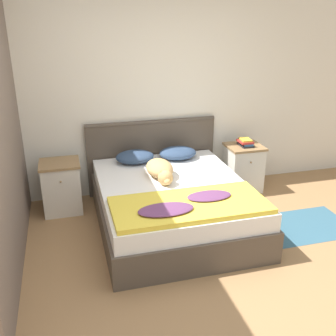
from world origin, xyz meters
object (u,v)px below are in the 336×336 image
Objects in this scene: nightstand_right at (243,168)px; dog at (161,170)px; bed at (173,205)px; nightstand_left at (62,187)px; pillow_left at (135,157)px; pillow_right at (178,153)px; book_stack at (245,143)px.

dog is at bearing -158.53° from nightstand_right.
bed is 0.41m from dog.
nightstand_left is (-1.16, 0.69, 0.06)m from bed.
pillow_left is at bearing 2.69° from nightstand_left.
dog is (-0.36, -0.53, 0.02)m from pillow_right.
pillow_left is (0.89, 0.04, 0.27)m from nightstand_left.
pillow_right is (1.43, 0.04, 0.27)m from nightstand_left.
nightstand_right is at bearing -2.69° from pillow_right.
dog is at bearing 113.03° from bed.
bed is 0.84m from pillow_left.
dog is at bearing -123.77° from pillow_right.
nightstand_left is 2.68× the size of book_stack.
nightstand_right is 0.93× the size of dog.
pillow_left is 1.00× the size of pillow_right.
dog is at bearing -24.44° from nightstand_left.
bed is at bearing -30.60° from nightstand_left.
nightstand_right is 0.35m from book_stack.
bed is at bearing -110.46° from pillow_right.
nightstand_left is 1.32× the size of pillow_left.
nightstand_left is at bearing 180.00° from nightstand_right.
dog reaches higher than pillow_left.
pillow_right reaches higher than nightstand_left.
bed is 8.41× the size of book_stack.
bed is 1.41m from book_stack.
book_stack reaches higher than pillow_right.
nightstand_left is at bearing 179.82° from book_stack.
nightstand_left is at bearing 155.56° from dog.
bed is at bearing -69.54° from pillow_left.
pillow_left reaches higher than bed.
pillow_left is at bearing 178.05° from book_stack.
pillow_left is at bearing 178.33° from nightstand_right.
pillow_right is at bearing 1.67° from nightstand_left.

